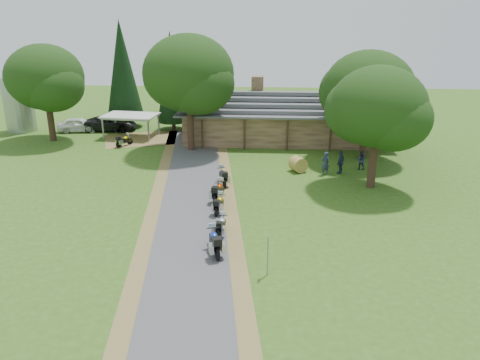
# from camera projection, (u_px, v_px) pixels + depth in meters

# --- Properties ---
(ground) EXTENTS (120.00, 120.00, 0.00)m
(ground) POSITION_uv_depth(u_px,v_px,m) (189.00, 244.00, 26.22)
(ground) COLOR #365518
(ground) RESTS_ON ground
(driveway) EXTENTS (51.95, 51.95, 0.00)m
(driveway) POSITION_uv_depth(u_px,v_px,m) (192.00, 215.00, 30.02)
(driveway) COLOR #464548
(driveway) RESTS_ON ground
(lodge) EXTENTS (21.40, 9.40, 4.90)m
(lodge) POSITION_uv_depth(u_px,v_px,m) (286.00, 115.00, 47.58)
(lodge) COLOR brown
(lodge) RESTS_ON ground
(silo) EXTENTS (3.48, 3.48, 6.31)m
(silo) POSITION_uv_depth(u_px,v_px,m) (18.00, 102.00, 50.61)
(silo) COLOR gray
(silo) RESTS_ON ground
(carport) EXTENTS (5.77, 4.17, 2.35)m
(carport) POSITION_uv_depth(u_px,v_px,m) (131.00, 126.00, 48.69)
(carport) COLOR silver
(carport) RESTS_ON ground
(car_white_sedan) EXTENTS (3.44, 6.18, 1.95)m
(car_white_sedan) POSITION_uv_depth(u_px,v_px,m) (79.00, 123.00, 50.90)
(car_white_sedan) COLOR white
(car_white_sedan) RESTS_ON ground
(car_dark_suv) EXTENTS (2.98, 6.38, 2.40)m
(car_dark_suv) POSITION_uv_depth(u_px,v_px,m) (110.00, 120.00, 51.35)
(car_dark_suv) COLOR black
(car_dark_suv) RESTS_ON ground
(motorcycle_row_a) EXTENTS (1.30, 2.24, 1.45)m
(motorcycle_row_a) POSITION_uv_depth(u_px,v_px,m) (214.00, 240.00, 25.02)
(motorcycle_row_a) COLOR #1B3497
(motorcycle_row_a) RESTS_ON ground
(motorcycle_row_b) EXTENTS (0.74, 1.76, 1.17)m
(motorcycle_row_b) POSITION_uv_depth(u_px,v_px,m) (221.00, 224.00, 27.27)
(motorcycle_row_b) COLOR #B9BCC1
(motorcycle_row_b) RESTS_ON ground
(motorcycle_row_c) EXTENTS (0.81, 1.87, 1.24)m
(motorcycle_row_c) POSITION_uv_depth(u_px,v_px,m) (219.00, 203.00, 30.25)
(motorcycle_row_c) COLOR #C99D04
(motorcycle_row_c) RESTS_ON ground
(motorcycle_row_d) EXTENTS (1.01, 2.16, 1.42)m
(motorcycle_row_d) POSITION_uv_depth(u_px,v_px,m) (219.00, 190.00, 32.20)
(motorcycle_row_d) COLOR #B62F01
(motorcycle_row_d) RESTS_ON ground
(motorcycle_row_e) EXTENTS (1.20, 2.13, 1.39)m
(motorcycle_row_e) POSITION_uv_depth(u_px,v_px,m) (223.00, 176.00, 35.14)
(motorcycle_row_e) COLOR black
(motorcycle_row_e) RESTS_ON ground
(motorcycle_carport_a) EXTENTS (1.45, 1.80, 1.21)m
(motorcycle_carport_a) POSITION_uv_depth(u_px,v_px,m) (124.00, 140.00, 45.42)
(motorcycle_carport_a) COLOR #CFCC00
(motorcycle_carport_a) RESTS_ON ground
(person_a) EXTENTS (0.77, 0.69, 2.22)m
(person_a) POSITION_uv_depth(u_px,v_px,m) (325.00, 161.00, 37.19)
(person_a) COLOR #2B3651
(person_a) RESTS_ON ground
(person_b) EXTENTS (0.55, 0.41, 1.87)m
(person_b) POSITION_uv_depth(u_px,v_px,m) (361.00, 158.00, 38.50)
(person_b) COLOR #2B3651
(person_b) RESTS_ON ground
(person_c) EXTENTS (0.73, 0.77, 2.21)m
(person_c) POSITION_uv_depth(u_px,v_px,m) (341.00, 160.00, 37.42)
(person_c) COLOR #2B3651
(person_c) RESTS_ON ground
(hay_bale) EXTENTS (1.60, 1.56, 1.22)m
(hay_bale) POSITION_uv_depth(u_px,v_px,m) (298.00, 164.00, 38.10)
(hay_bale) COLOR olive
(hay_bale) RESTS_ON ground
(sign_post) EXTENTS (0.39, 0.06, 2.14)m
(sign_post) POSITION_uv_depth(u_px,v_px,m) (268.00, 256.00, 22.72)
(sign_post) COLOR gray
(sign_post) RESTS_ON ground
(oak_lodge_left) EXTENTS (8.21, 8.21, 11.54)m
(oak_lodge_left) POSITION_uv_depth(u_px,v_px,m) (189.00, 89.00, 42.39)
(oak_lodge_left) COLOR black
(oak_lodge_left) RESTS_ON ground
(oak_lodge_right) EXTENTS (7.72, 7.72, 9.91)m
(oak_lodge_right) POSITION_uv_depth(u_px,v_px,m) (367.00, 103.00, 40.16)
(oak_lodge_right) COLOR black
(oak_lodge_right) RESTS_ON ground
(oak_driveway) EXTENTS (6.79, 6.79, 9.72)m
(oak_driveway) POSITION_uv_depth(u_px,v_px,m) (377.00, 123.00, 33.24)
(oak_driveway) COLOR black
(oak_driveway) RESTS_ON ground
(oak_silo) EXTENTS (7.47, 7.47, 10.28)m
(oak_silo) POSITION_uv_depth(u_px,v_px,m) (47.00, 90.00, 45.96)
(oak_silo) COLOR black
(oak_silo) RESTS_ON ground
(cedar_near) EXTENTS (3.47, 3.47, 10.55)m
(cedar_near) POSITION_uv_depth(u_px,v_px,m) (172.00, 82.00, 50.50)
(cedar_near) COLOR black
(cedar_near) RESTS_ON ground
(cedar_far) EXTENTS (4.13, 4.13, 11.73)m
(cedar_far) POSITION_uv_depth(u_px,v_px,m) (123.00, 75.00, 51.56)
(cedar_far) COLOR black
(cedar_far) RESTS_ON ground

